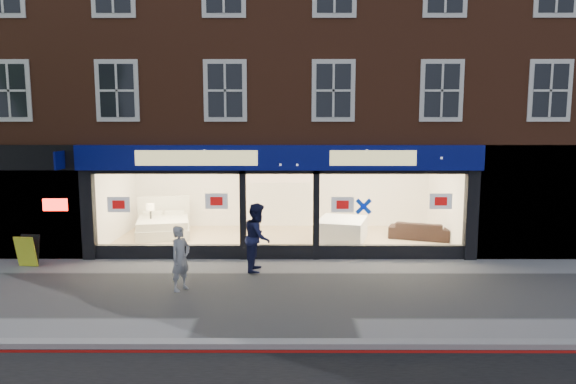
{
  "coord_description": "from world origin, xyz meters",
  "views": [
    {
      "loc": [
        0.28,
        -11.46,
        3.89
      ],
      "look_at": [
        0.24,
        2.5,
        2.03
      ],
      "focal_mm": 32.0,
      "sensor_mm": 36.0,
      "label": 1
    }
  ],
  "objects_px": {
    "display_bed": "(163,225)",
    "pedestrian_blue": "(258,237)",
    "a_board": "(28,251)",
    "mattress_stack": "(342,230)",
    "sofa": "(420,230)",
    "pedestrian_grey": "(181,258)"
  },
  "relations": [
    {
      "from": "sofa",
      "to": "pedestrian_grey",
      "type": "bearing_deg",
      "value": 56.09
    },
    {
      "from": "pedestrian_blue",
      "to": "pedestrian_grey",
      "type": "bearing_deg",
      "value": 137.61
    },
    {
      "from": "display_bed",
      "to": "mattress_stack",
      "type": "relative_size",
      "value": 1.14
    },
    {
      "from": "mattress_stack",
      "to": "sofa",
      "type": "distance_m",
      "value": 2.63
    },
    {
      "from": "a_board",
      "to": "sofa",
      "type": "bearing_deg",
      "value": 21.8
    },
    {
      "from": "pedestrian_blue",
      "to": "display_bed",
      "type": "bearing_deg",
      "value": 45.72
    },
    {
      "from": "a_board",
      "to": "pedestrian_grey",
      "type": "distance_m",
      "value": 5.06
    },
    {
      "from": "a_board",
      "to": "pedestrian_blue",
      "type": "height_order",
      "value": "pedestrian_blue"
    },
    {
      "from": "a_board",
      "to": "display_bed",
      "type": "bearing_deg",
      "value": 58.17
    },
    {
      "from": "mattress_stack",
      "to": "a_board",
      "type": "bearing_deg",
      "value": -163.26
    },
    {
      "from": "display_bed",
      "to": "pedestrian_grey",
      "type": "xyz_separation_m",
      "value": [
        1.76,
        -5.54,
        0.33
      ]
    },
    {
      "from": "a_board",
      "to": "mattress_stack",
      "type": "bearing_deg",
      "value": 23.98
    },
    {
      "from": "mattress_stack",
      "to": "sofa",
      "type": "height_order",
      "value": "mattress_stack"
    },
    {
      "from": "display_bed",
      "to": "pedestrian_grey",
      "type": "bearing_deg",
      "value": -84.01
    },
    {
      "from": "display_bed",
      "to": "a_board",
      "type": "relative_size",
      "value": 2.82
    },
    {
      "from": "pedestrian_grey",
      "to": "pedestrian_blue",
      "type": "relative_size",
      "value": 0.84
    },
    {
      "from": "display_bed",
      "to": "pedestrian_blue",
      "type": "distance_m",
      "value": 5.26
    },
    {
      "from": "a_board",
      "to": "pedestrian_blue",
      "type": "xyz_separation_m",
      "value": [
        6.34,
        -0.39,
        0.47
      ]
    },
    {
      "from": "display_bed",
      "to": "pedestrian_blue",
      "type": "xyz_separation_m",
      "value": [
        3.47,
        -3.92,
        0.47
      ]
    },
    {
      "from": "sofa",
      "to": "pedestrian_grey",
      "type": "distance_m",
      "value": 8.5
    },
    {
      "from": "sofa",
      "to": "pedestrian_blue",
      "type": "relative_size",
      "value": 1.08
    },
    {
      "from": "display_bed",
      "to": "a_board",
      "type": "xyz_separation_m",
      "value": [
        -2.87,
        -3.53,
        -0.0
      ]
    }
  ]
}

